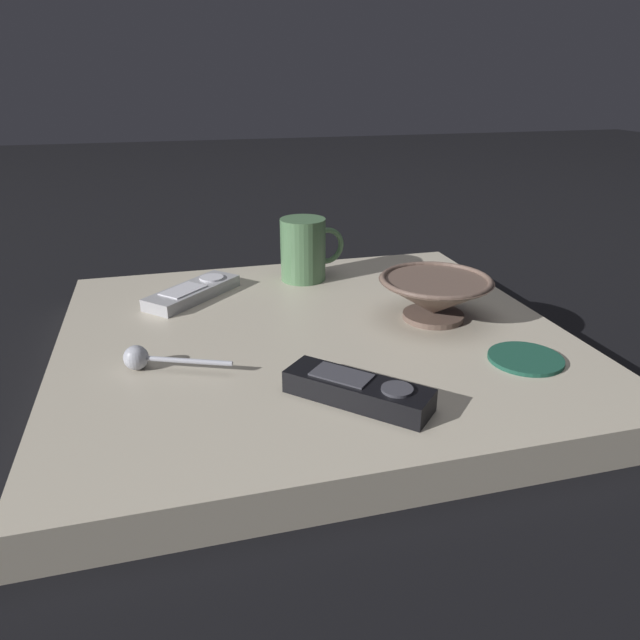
% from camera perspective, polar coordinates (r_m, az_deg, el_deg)
% --- Properties ---
extents(ground_plane, '(6.00, 6.00, 0.00)m').
position_cam_1_polar(ground_plane, '(0.81, -0.64, -4.09)').
color(ground_plane, black).
extents(table, '(0.62, 0.66, 0.05)m').
position_cam_1_polar(table, '(0.80, -0.65, -2.61)').
color(table, '#B7AD99').
rests_on(table, ground).
extents(cereal_bowl, '(0.16, 0.16, 0.06)m').
position_cam_1_polar(cereal_bowl, '(0.84, 11.02, 2.38)').
color(cereal_bowl, brown).
rests_on(cereal_bowl, table).
extents(coffee_mug, '(0.07, 0.11, 0.10)m').
position_cam_1_polar(coffee_mug, '(0.98, -1.52, 6.86)').
color(coffee_mug, '#4C724C').
rests_on(coffee_mug, table).
extents(teaspoon, '(0.06, 0.12, 0.03)m').
position_cam_1_polar(teaspoon, '(0.72, -16.79, -3.54)').
color(teaspoon, '#A3A5B2').
rests_on(teaspoon, table).
extents(tv_remote_near, '(0.15, 0.16, 0.02)m').
position_cam_1_polar(tv_remote_near, '(0.93, -12.20, 2.68)').
color(tv_remote_near, '#9E9EA3').
rests_on(tv_remote_near, table).
extents(tv_remote_far, '(0.15, 0.15, 0.03)m').
position_cam_1_polar(tv_remote_far, '(0.63, 3.73, -6.81)').
color(tv_remote_far, black).
rests_on(tv_remote_far, table).
extents(drink_coaster, '(0.09, 0.09, 0.01)m').
position_cam_1_polar(drink_coaster, '(0.76, 19.29, -3.54)').
color(drink_coaster, '#194738').
rests_on(drink_coaster, table).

